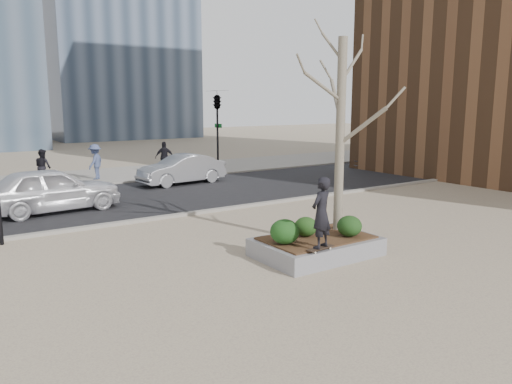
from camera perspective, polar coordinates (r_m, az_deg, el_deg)
ground at (r=12.31m, az=3.33°, el=-8.03°), size 120.00×120.00×0.00m
street at (r=20.90m, az=-13.57°, el=-0.68°), size 60.00×8.00×0.02m
far_sidewalk at (r=27.49m, az=-18.75°, el=1.63°), size 60.00×6.00×0.02m
planter at (r=12.85m, az=6.91°, el=-6.25°), size 3.00×2.00×0.45m
planter_mulch at (r=12.79m, az=6.93°, el=-5.20°), size 2.70×1.70×0.04m
sycamore_tree at (r=13.23m, az=9.70°, el=9.80°), size 2.80×2.80×6.60m
shrub_left at (r=12.03m, az=3.30°, el=-4.54°), size 0.71×0.71×0.60m
shrub_middle at (r=12.76m, az=5.72°, el=-3.96°), size 0.59×0.59×0.50m
shrub_right at (r=12.90m, az=10.63°, el=-3.85°), size 0.63×0.63×0.53m
skateboard at (r=11.76m, az=7.37°, el=-6.49°), size 0.80×0.29×0.08m
skateboarder at (r=11.54m, az=7.47°, el=-2.36°), size 0.70×0.56×1.66m
police_car at (r=19.01m, az=-22.39°, el=0.26°), size 4.86×2.29×1.61m
car_silver at (r=24.04m, az=-8.49°, el=2.59°), size 4.32×1.84×1.39m
car_third at (r=31.57m, az=14.45°, el=4.20°), size 4.98×2.20×1.42m
pedestrian_a at (r=25.69m, az=-23.16°, el=2.68°), size 0.91×1.00×1.67m
pedestrian_b at (r=26.41m, az=-17.89°, el=3.31°), size 1.26×1.29×1.77m
pedestrian_c at (r=27.85m, az=-10.40°, el=3.92°), size 1.09×0.78×1.72m
traffic_light_far at (r=27.53m, az=-4.42°, el=6.84°), size 0.60×2.48×4.50m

